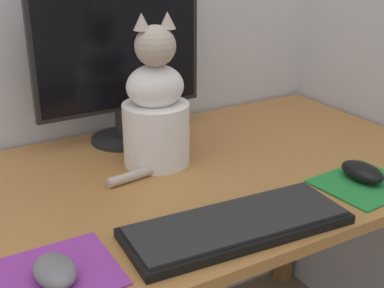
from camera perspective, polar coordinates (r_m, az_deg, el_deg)
desk at (r=1.24m, az=-4.44°, el=-7.82°), size 1.48×0.73×0.72m
monitor at (r=1.38m, az=-7.79°, el=9.39°), size 0.45×0.17×0.43m
keyboard at (r=1.02m, az=4.83°, el=-8.57°), size 0.44×0.19×0.02m
mousepad_left at (r=0.93m, az=-14.46°, el=-13.31°), size 0.20×0.18×0.00m
mousepad_right at (r=1.25m, az=17.86°, el=-4.09°), size 0.21×0.19×0.00m
computer_mouse_left at (r=0.91m, az=-14.43°, el=-12.95°), size 0.07×0.10×0.03m
computer_mouse_right at (r=1.26m, az=17.71°, el=-2.83°), size 0.07×0.11×0.04m
cat at (r=1.25m, az=-3.89°, el=3.60°), size 0.25×0.19×0.36m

